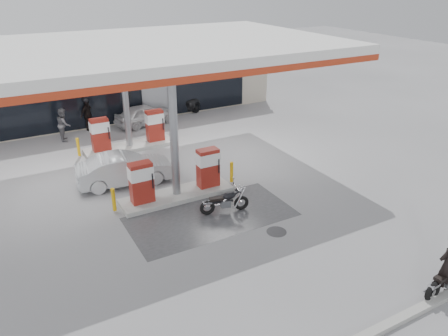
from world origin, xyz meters
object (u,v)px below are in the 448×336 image
at_px(biker_main, 448,266).
at_px(sedan_white, 145,114).
at_px(pump_island_near, 176,181).
at_px(hatchback_silver, 125,169).
at_px(pump_island_far, 129,135).
at_px(parked_car_right, 201,96).
at_px(parked_motorcycle, 225,202).
at_px(biker_walking, 88,115).
at_px(main_motorcycle, 448,278).
at_px(attendant, 64,124).

height_order(biker_main, sedan_white, biker_main).
bearing_deg(pump_island_near, hatchback_silver, 122.01).
relative_size(pump_island_far, parked_car_right, 1.19).
relative_size(biker_main, sedan_white, 0.51).
height_order(pump_island_near, hatchback_silver, pump_island_near).
bearing_deg(pump_island_near, pump_island_far, 90.00).
xyz_separation_m(pump_island_near, hatchback_silver, (-1.37, 2.20, -0.05)).
distance_m(parked_motorcycle, hatchback_silver, 4.85).
distance_m(pump_island_far, biker_main, 15.40).
height_order(parked_car_right, biker_walking, biker_walking).
distance_m(pump_island_near, biker_main, 9.77).
bearing_deg(pump_island_far, hatchback_silver, -109.89).
height_order(main_motorcycle, parked_motorcycle, main_motorcycle).
bearing_deg(sedan_white, pump_island_far, 137.65).
height_order(biker_main, parked_car_right, biker_main).
relative_size(biker_main, attendant, 1.06).
bearing_deg(parked_car_right, sedan_white, 91.65).
bearing_deg(main_motorcycle, biker_walking, 101.46).
xyz_separation_m(pump_island_far, parked_car_right, (6.63, 5.30, -0.11)).
distance_m(pump_island_near, parked_car_right, 13.10).
height_order(biker_main, hatchback_silver, biker_main).
height_order(attendant, biker_walking, biker_walking).
xyz_separation_m(biker_main, hatchback_silver, (-5.58, 11.01, -0.26)).
xyz_separation_m(main_motorcycle, biker_main, (-0.19, -0.02, 0.47)).
height_order(hatchback_silver, parked_car_right, hatchback_silver).
bearing_deg(attendant, biker_walking, -44.24).
height_order(main_motorcycle, sedan_white, sedan_white).
bearing_deg(parked_car_right, hatchback_silver, 115.90).
xyz_separation_m(pump_island_near, sedan_white, (2.01, 9.20, -0.10)).
distance_m(sedan_white, attendant, 4.63).
relative_size(main_motorcycle, biker_main, 1.07).
bearing_deg(hatchback_silver, main_motorcycle, -145.66).
relative_size(pump_island_far, parked_motorcycle, 2.75).
bearing_deg(attendant, pump_island_near, -152.17).
height_order(pump_island_far, attendant, pump_island_far).
height_order(pump_island_far, sedan_white, pump_island_far).
bearing_deg(attendant, hatchback_silver, -158.11).
xyz_separation_m(parked_motorcycle, attendant, (-3.72, 10.75, 0.44)).
height_order(pump_island_near, biker_main, biker_main).
xyz_separation_m(pump_island_near, pump_island_far, (0.00, 6.00, 0.00)).
height_order(biker_main, biker_walking, biker_main).
distance_m(main_motorcycle, biker_main, 0.51).
xyz_separation_m(pump_island_near, parked_motorcycle, (1.12, -1.95, -0.28)).
height_order(pump_island_near, biker_walking, same).
bearing_deg(parked_car_right, main_motorcycle, 150.90).
bearing_deg(hatchback_silver, pump_island_near, -141.36).
bearing_deg(pump_island_far, biker_walking, 106.75).
xyz_separation_m(attendant, parked_car_right, (9.23, 2.50, -0.27)).
relative_size(pump_island_near, biker_main, 2.79).
distance_m(pump_island_far, sedan_white, 3.78).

